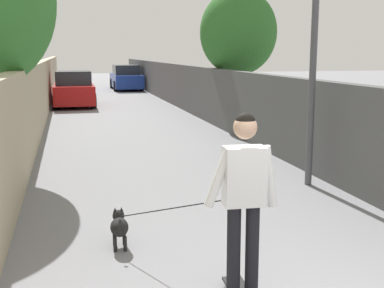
{
  "coord_description": "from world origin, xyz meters",
  "views": [
    {
      "loc": [
        -2.97,
        1.87,
        2.37
      ],
      "look_at": [
        4.26,
        0.1,
        1.0
      ],
      "focal_mm": 47.05,
      "sensor_mm": 36.0,
      "label": 1
    }
  ],
  "objects_px": {
    "tree_right_near": "(238,33)",
    "car_far": "(126,78)",
    "car_near": "(74,90)",
    "person_skateboarder": "(244,190)",
    "dog": "(120,226)",
    "lamp_post": "(316,0)"
  },
  "relations": [
    {
      "from": "tree_right_near",
      "to": "dog",
      "type": "relative_size",
      "value": 2.25
    },
    {
      "from": "car_far",
      "to": "dog",
      "type": "bearing_deg",
      "value": 173.44
    },
    {
      "from": "person_skateboarder",
      "to": "car_near",
      "type": "distance_m",
      "value": 18.59
    },
    {
      "from": "person_skateboarder",
      "to": "dog",
      "type": "bearing_deg",
      "value": 30.92
    },
    {
      "from": "lamp_post",
      "to": "person_skateboarder",
      "type": "height_order",
      "value": "lamp_post"
    },
    {
      "from": "lamp_post",
      "to": "car_near",
      "type": "xyz_separation_m",
      "value": [
        14.69,
        3.94,
        -2.52
      ]
    },
    {
      "from": "tree_right_near",
      "to": "lamp_post",
      "type": "xyz_separation_m",
      "value": [
        -7.9,
        1.32,
        0.26
      ]
    },
    {
      "from": "tree_right_near",
      "to": "dog",
      "type": "distance_m",
      "value": 11.54
    },
    {
      "from": "car_far",
      "to": "tree_right_near",
      "type": "bearing_deg",
      "value": -173.16
    },
    {
      "from": "dog",
      "to": "car_near",
      "type": "relative_size",
      "value": 0.51
    },
    {
      "from": "tree_right_near",
      "to": "lamp_post",
      "type": "relative_size",
      "value": 0.91
    },
    {
      "from": "dog",
      "to": "car_near",
      "type": "xyz_separation_m",
      "value": [
        16.87,
        0.33,
        0.44
      ]
    },
    {
      "from": "tree_right_near",
      "to": "car_far",
      "type": "bearing_deg",
      "value": 6.84
    },
    {
      "from": "car_near",
      "to": "car_far",
      "type": "bearing_deg",
      "value": -19.84
    },
    {
      "from": "lamp_post",
      "to": "person_skateboarder",
      "type": "distance_m",
      "value": 5.1
    },
    {
      "from": "lamp_post",
      "to": "car_far",
      "type": "distance_m",
      "value": 24.08
    },
    {
      "from": "tree_right_near",
      "to": "dog",
      "type": "xyz_separation_m",
      "value": [
        -10.07,
        4.93,
        -2.7
      ]
    },
    {
      "from": "car_far",
      "to": "lamp_post",
      "type": "bearing_deg",
      "value": -178.56
    },
    {
      "from": "person_skateboarder",
      "to": "dog",
      "type": "relative_size",
      "value": 0.9
    },
    {
      "from": "lamp_post",
      "to": "car_far",
      "type": "xyz_separation_m",
      "value": [
        23.94,
        0.6,
        -2.52
      ]
    },
    {
      "from": "tree_right_near",
      "to": "car_near",
      "type": "distance_m",
      "value": 8.89
    },
    {
      "from": "tree_right_near",
      "to": "person_skateboarder",
      "type": "relative_size",
      "value": 2.51
    }
  ]
}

